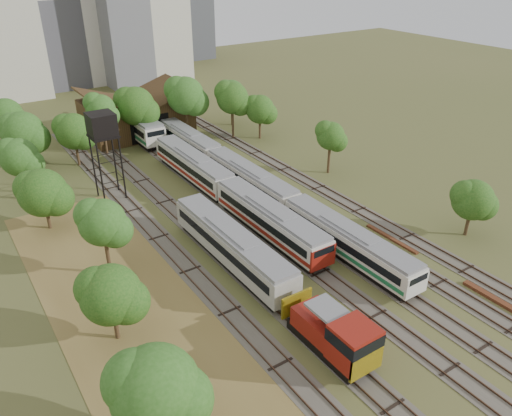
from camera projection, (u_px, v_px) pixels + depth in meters
ground at (423, 328)px, 40.34m from camera, size 240.00×240.00×0.00m
dry_grass_patch at (178, 358)px, 37.38m from camera, size 14.00×60.00×0.04m
tracks at (248, 209)px, 58.39m from camera, size 24.60×80.00×0.19m
railcar_red_set at (228, 191)px, 58.62m from camera, size 2.89×34.57×3.58m
railcar_green_set at (251, 180)px, 61.54m from camera, size 2.69×52.08×3.32m
railcar_rear at (136, 124)px, 79.53m from camera, size 3.25×16.08×4.03m
shunter_locomotive at (338, 337)px, 36.67m from camera, size 3.02×8.11×3.95m
old_grey_coach at (232, 246)px, 47.65m from camera, size 2.96×18.00×3.66m
water_tower at (102, 127)px, 57.23m from camera, size 3.06×3.06×10.59m
rail_pile_near at (511, 309)px, 42.26m from camera, size 0.60×9.07×0.30m
rail_pile_far at (391, 239)px, 52.41m from camera, size 0.43×6.87×0.22m
maintenance_shed at (137, 115)px, 81.15m from camera, size 16.45×11.55×7.58m
tree_band_left at (61, 205)px, 49.17m from camera, size 8.40×75.58×7.64m
tree_band_far at (141, 109)px, 73.95m from camera, size 38.31×10.82×9.77m
tree_band_right at (336, 141)px, 65.50m from camera, size 5.72×41.61×7.12m
tower_far_right at (183, 3)px, 131.44m from camera, size 12.00×12.00×28.00m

